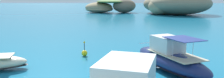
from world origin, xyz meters
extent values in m
ellipsoid|color=#84755B|center=(14.47, 73.24, 3.12)|extent=(18.56, 19.92, 6.24)
ellipsoid|color=#84755B|center=(13.71, 74.51, 2.87)|extent=(16.23, 16.16, 5.73)
ellipsoid|color=#84755B|center=(18.38, 66.89, 3.39)|extent=(20.08, 17.63, 6.78)
ellipsoid|color=#9E8966|center=(14.05, 67.01, 1.91)|extent=(9.49, 7.94, 3.83)
ellipsoid|color=#9E8966|center=(11.92, 66.35, 2.57)|extent=(7.48, 8.63, 5.13)
ellipsoid|color=#756651|center=(0.96, 74.60, 2.38)|extent=(10.54, 9.91, 4.76)
ellipsoid|color=#9E8966|center=(-8.10, 75.71, 1.80)|extent=(10.21, 10.04, 3.59)
ellipsoid|color=#9E8966|center=(-7.93, 75.48, 1.18)|extent=(11.34, 10.90, 2.36)
ellipsoid|color=olive|center=(-3.92, 73.89, 3.88)|extent=(9.57, 8.70, 1.08)
cube|color=silver|center=(1.15, 1.72, 2.31)|extent=(2.69, 3.21, 1.40)
cube|color=#2D4756|center=(1.48, 3.11, 2.45)|extent=(1.97, 0.75, 0.74)
cylinder|color=silver|center=(1.93, 5.04, 1.76)|extent=(2.06, 0.52, 0.04)
ellipsoid|color=navy|center=(4.56, 10.10, 0.71)|extent=(5.84, 8.62, 1.42)
ellipsoid|color=black|center=(4.56, 10.10, 0.39)|extent=(5.96, 8.79, 0.17)
cube|color=#C6B793|center=(4.83, 9.54, 1.31)|extent=(3.89, 5.06, 0.06)
cube|color=silver|center=(4.39, 10.48, 1.93)|extent=(2.59, 2.86, 1.17)
cube|color=#2D4756|center=(3.88, 11.55, 2.05)|extent=(1.59, 0.94, 0.62)
cylinder|color=silver|center=(3.17, 13.05, 1.49)|extent=(1.60, 0.78, 0.04)
cube|color=navy|center=(5.19, 8.78, 2.65)|extent=(2.84, 3.10, 0.04)
cylinder|color=silver|center=(4.40, 8.41, 1.98)|extent=(0.03, 0.03, 1.34)
cylinder|color=silver|center=(5.98, 9.16, 1.98)|extent=(0.03, 0.03, 1.34)
sphere|color=yellow|center=(-2.70, 13.79, 0.28)|extent=(0.56, 0.56, 0.56)
cylinder|color=black|center=(-2.70, 13.79, 0.78)|extent=(0.06, 0.06, 1.00)
cone|color=yellow|center=(-2.70, 13.79, 1.38)|extent=(0.20, 0.20, 0.20)
camera|label=1|loc=(1.04, -7.44, 5.54)|focal=37.37mm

